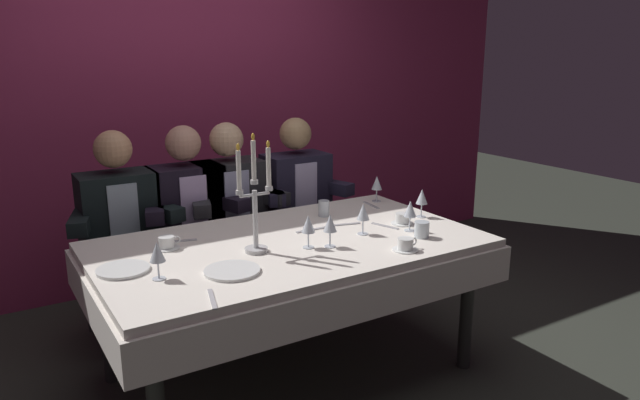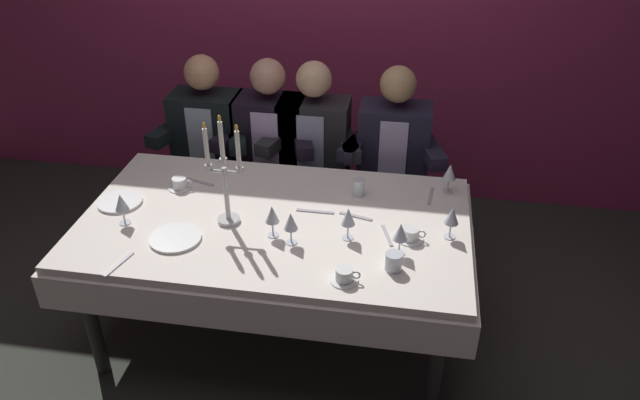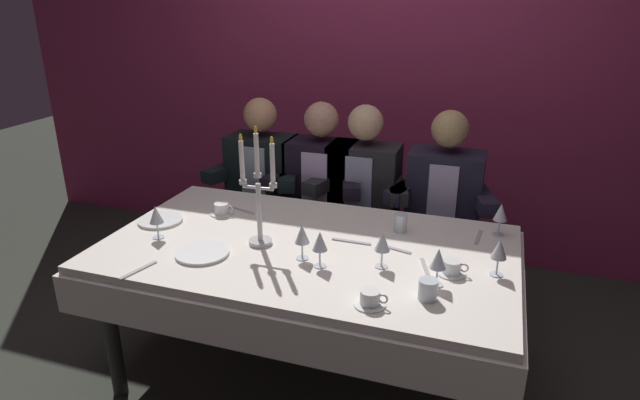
% 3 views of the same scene
% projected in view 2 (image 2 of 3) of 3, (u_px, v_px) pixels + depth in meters
% --- Properties ---
extents(ground_plane, '(12.00, 12.00, 0.00)m').
position_uv_depth(ground_plane, '(280.00, 329.00, 3.42)').
color(ground_plane, '#31342C').
extents(back_wall, '(6.00, 0.12, 2.70)m').
position_uv_depth(back_wall, '(327.00, 6.00, 4.10)').
color(back_wall, '#952C53').
rests_on(back_wall, ground_plane).
extents(dining_table, '(1.94, 1.14, 0.74)m').
position_uv_depth(dining_table, '(275.00, 238.00, 3.09)').
color(dining_table, white).
rests_on(dining_table, ground_plane).
extents(candelabra, '(0.19, 0.11, 0.57)m').
position_uv_depth(candelabra, '(225.00, 181.00, 2.89)').
color(candelabra, silver).
rests_on(candelabra, dining_table).
extents(dinner_plate_0, '(0.24, 0.24, 0.01)m').
position_uv_depth(dinner_plate_0, '(175.00, 238.00, 2.88)').
color(dinner_plate_0, white).
rests_on(dinner_plate_0, dining_table).
extents(dinner_plate_1, '(0.23, 0.23, 0.01)m').
position_uv_depth(dinner_plate_1, '(120.00, 202.00, 3.15)').
color(dinner_plate_1, white).
rests_on(dinner_plate_1, dining_table).
extents(wine_glass_0, '(0.07, 0.07, 0.16)m').
position_uv_depth(wine_glass_0, '(450.00, 172.00, 3.19)').
color(wine_glass_0, silver).
rests_on(wine_glass_0, dining_table).
extents(wine_glass_1, '(0.07, 0.07, 0.16)m').
position_uv_depth(wine_glass_1, '(272.00, 215.00, 2.85)').
color(wine_glass_1, silver).
rests_on(wine_glass_1, dining_table).
extents(wine_glass_2, '(0.07, 0.07, 0.16)m').
position_uv_depth(wine_glass_2, '(400.00, 233.00, 2.73)').
color(wine_glass_2, silver).
rests_on(wine_glass_2, dining_table).
extents(wine_glass_3, '(0.07, 0.07, 0.16)m').
position_uv_depth(wine_glass_3, '(452.00, 217.00, 2.84)').
color(wine_glass_3, silver).
rests_on(wine_glass_3, dining_table).
extents(wine_glass_4, '(0.07, 0.07, 0.16)m').
position_uv_depth(wine_glass_4, '(291.00, 222.00, 2.80)').
color(wine_glass_4, silver).
rests_on(wine_glass_4, dining_table).
extents(wine_glass_5, '(0.07, 0.07, 0.16)m').
position_uv_depth(wine_glass_5, '(348.00, 218.00, 2.83)').
color(wine_glass_5, silver).
rests_on(wine_glass_5, dining_table).
extents(wine_glass_6, '(0.07, 0.07, 0.16)m').
position_uv_depth(wine_glass_6, '(121.00, 203.00, 2.94)').
color(wine_glass_6, silver).
rests_on(wine_glass_6, dining_table).
extents(water_tumbler_0, '(0.06, 0.06, 0.09)m').
position_uv_depth(water_tumbler_0, '(359.00, 187.00, 3.20)').
color(water_tumbler_0, silver).
rests_on(water_tumbler_0, dining_table).
extents(water_tumbler_1, '(0.08, 0.08, 0.08)m').
position_uv_depth(water_tumbler_1, '(394.00, 261.00, 2.67)').
color(water_tumbler_1, silver).
rests_on(water_tumbler_1, dining_table).
extents(coffee_cup_0, '(0.13, 0.12, 0.06)m').
position_uv_depth(coffee_cup_0, '(180.00, 184.00, 3.27)').
color(coffee_cup_0, white).
rests_on(coffee_cup_0, dining_table).
extents(coffee_cup_1, '(0.13, 0.12, 0.06)m').
position_uv_depth(coffee_cup_1, '(345.00, 276.00, 2.61)').
color(coffee_cup_1, white).
rests_on(coffee_cup_1, dining_table).
extents(coffee_cup_2, '(0.13, 0.12, 0.06)m').
position_uv_depth(coffee_cup_2, '(411.00, 235.00, 2.87)').
color(coffee_cup_2, white).
rests_on(coffee_cup_2, dining_table).
extents(knife_0, '(0.19, 0.02, 0.01)m').
position_uv_depth(knife_0, '(315.00, 211.00, 3.08)').
color(knife_0, '#B7B7BC').
rests_on(knife_0, dining_table).
extents(spoon_1, '(0.07, 0.17, 0.01)m').
position_uv_depth(spoon_1, '(387.00, 235.00, 2.90)').
color(spoon_1, '#B7B7BC').
rests_on(spoon_1, dining_table).
extents(knife_2, '(0.07, 0.19, 0.01)m').
position_uv_depth(knife_2, '(119.00, 264.00, 2.72)').
color(knife_2, '#B7B7BC').
rests_on(knife_2, dining_table).
extents(fork_3, '(0.17, 0.06, 0.01)m').
position_uv_depth(fork_3, '(356.00, 216.00, 3.04)').
color(fork_3, '#B7B7BC').
rests_on(fork_3, dining_table).
extents(knife_4, '(0.19, 0.07, 0.01)m').
position_uv_depth(knife_4, '(199.00, 182.00, 3.33)').
color(knife_4, '#B7B7BC').
rests_on(knife_4, dining_table).
extents(spoon_5, '(0.03, 0.17, 0.01)m').
position_uv_depth(spoon_5, '(430.00, 196.00, 3.21)').
color(spoon_5, '#B7B7BC').
rests_on(spoon_5, dining_table).
extents(seated_diner_0, '(0.63, 0.48, 1.24)m').
position_uv_depth(seated_diner_0, '(208.00, 133.00, 3.86)').
color(seated_diner_0, '#272925').
rests_on(seated_diner_0, ground_plane).
extents(seated_diner_1, '(0.63, 0.48, 1.24)m').
position_uv_depth(seated_diner_1, '(271.00, 138.00, 3.81)').
color(seated_diner_1, '#272925').
rests_on(seated_diner_1, ground_plane).
extents(seated_diner_2, '(0.63, 0.48, 1.24)m').
position_uv_depth(seated_diner_2, '(314.00, 141.00, 3.77)').
color(seated_diner_2, '#272925').
rests_on(seated_diner_2, ground_plane).
extents(seated_diner_3, '(0.63, 0.48, 1.24)m').
position_uv_depth(seated_diner_3, '(394.00, 147.00, 3.70)').
color(seated_diner_3, '#272925').
rests_on(seated_diner_3, ground_plane).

